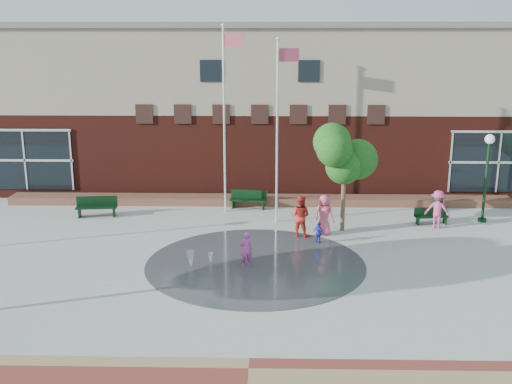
{
  "coord_description": "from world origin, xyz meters",
  "views": [
    {
      "loc": [
        0.51,
        -18.5,
        8.35
      ],
      "look_at": [
        0.0,
        4.0,
        2.6
      ],
      "focal_mm": 42.0,
      "sensor_mm": 36.0,
      "label": 1
    }
  ],
  "objects_px": {
    "bench_left": "(97,211)",
    "flagpole_left": "(225,110)",
    "child_splash": "(246,249)",
    "trash_can": "(438,202)",
    "flagpole_right": "(278,122)"
  },
  "relations": [
    {
      "from": "bench_left",
      "to": "flagpole_left",
      "type": "bearing_deg",
      "value": 2.32
    },
    {
      "from": "flagpole_left",
      "to": "bench_left",
      "type": "bearing_deg",
      "value": -154.95
    },
    {
      "from": "child_splash",
      "to": "bench_left",
      "type": "bearing_deg",
      "value": -52.87
    },
    {
      "from": "flagpole_left",
      "to": "trash_can",
      "type": "relative_size",
      "value": 9.78
    },
    {
      "from": "trash_can",
      "to": "bench_left",
      "type": "bearing_deg",
      "value": -175.14
    },
    {
      "from": "flagpole_left",
      "to": "bench_left",
      "type": "xyz_separation_m",
      "value": [
        -6.21,
        -1.02,
        -4.74
      ]
    },
    {
      "from": "bench_left",
      "to": "child_splash",
      "type": "relative_size",
      "value": 1.47
    },
    {
      "from": "bench_left",
      "to": "child_splash",
      "type": "height_order",
      "value": "child_splash"
    },
    {
      "from": "bench_left",
      "to": "child_splash",
      "type": "distance_m",
      "value": 9.83
    },
    {
      "from": "flagpole_left",
      "to": "flagpole_right",
      "type": "relative_size",
      "value": 1.07
    },
    {
      "from": "child_splash",
      "to": "trash_can",
      "type": "bearing_deg",
      "value": -152.5
    },
    {
      "from": "flagpole_right",
      "to": "child_splash",
      "type": "relative_size",
      "value": 6.19
    },
    {
      "from": "flagpole_left",
      "to": "flagpole_right",
      "type": "distance_m",
      "value": 3.04
    },
    {
      "from": "bench_left",
      "to": "trash_can",
      "type": "xyz_separation_m",
      "value": [
        16.77,
        1.42,
        0.15
      ]
    },
    {
      "from": "trash_can",
      "to": "child_splash",
      "type": "height_order",
      "value": "child_splash"
    }
  ]
}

